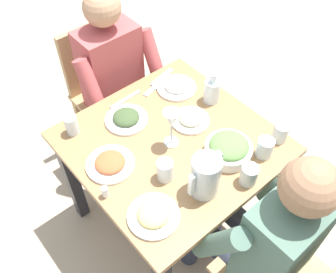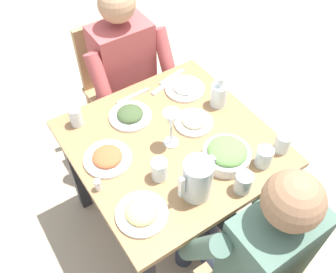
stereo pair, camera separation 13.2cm
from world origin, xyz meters
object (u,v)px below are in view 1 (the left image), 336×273
Objects in this scene: dining_table at (171,157)px; salad_bowl at (229,148)px; plate_rice_curry at (110,163)px; diner_near at (121,85)px; chair_near at (104,87)px; plate_fries at (153,215)px; plate_yoghurt at (176,86)px; water_pitcher at (205,176)px; diner_far at (260,231)px; salt_shaker at (105,192)px; water_glass_by_pitcher at (249,175)px; water_glass_far_left at (72,125)px; oil_carafe at (212,92)px; plate_beans at (190,119)px; water_glass_far_right at (280,132)px; plate_dolmas at (126,118)px; water_glass_near_left at (165,170)px; water_glass_near_right at (265,148)px; wine_glass at (172,121)px.

salad_bowl is at bearing 121.75° from dining_table.
diner_near is at bearing -129.43° from plate_rice_curry.
chair_near is 1.10m from plate_fries.
plate_yoghurt reaches higher than plate_fries.
water_pitcher is (0.17, 0.83, 0.18)m from diner_near.
diner_far is 0.64m from salt_shaker.
water_glass_far_left is at bearing -60.11° from water_glass_by_pitcher.
dining_table is 0.74× the size of diner_far.
diner_near is at bearing -117.18° from plate_fries.
diner_near is 0.77m from salad_bowl.
salad_bowl is at bearing 92.34° from chair_near.
diner_far is 0.71m from oil_carafe.
plate_rice_curry is at bearing 94.44° from water_glass_far_left.
water_glass_far_right is at bearing 123.98° from plate_beans.
diner_far is at bearing 90.29° from dining_table.
plate_beans is at bearing 138.49° from plate_dolmas.
dining_table is 0.37m from water_pitcher.
plate_fries is 2.12× the size of water_glass_near_left.
water_glass_near_left is (0.25, 0.88, 0.28)m from chair_near.
diner_near is 11.97× the size of water_glass_near_left.
plate_rice_curry is (0.29, -0.07, 0.14)m from dining_table.
plate_yoghurt is (-0.15, 0.29, 0.10)m from diner_near.
water_glass_far_left is 0.82m from water_glass_by_pitcher.
plate_rice_curry is 0.28m from water_glass_far_left.
chair_near reaches higher than water_glass_near_left.
salt_shaker reaches higher than plate_fries.
oil_carafe is at bearing -167.09° from dining_table.
chair_near is at bearing -81.54° from water_glass_near_right.
oil_carafe is at bearing -166.79° from plate_beans.
dining_table is at bearing 45.07° from plate_yoghurt.
salt_shaker is at bearing 42.31° from plate_dolmas.
diner_far is 6.36× the size of plate_beans.
salad_bowl is 2.31× the size of water_glass_far_right.
plate_dolmas is 2.11× the size of water_glass_far_left.
salt_shaker is (0.39, 0.05, 0.15)m from dining_table.
plate_beans is at bearing -97.30° from water_glass_by_pitcher.
water_glass_near_right reaches higher than salad_bowl.
diner_far is at bearing 128.85° from salt_shaker.
chair_near is 1.12m from water_glass_near_right.
chair_near is 9.54× the size of water_glass_near_right.
water_glass_by_pitcher is 0.47× the size of wine_glass.
dining_table is 0.38m from oil_carafe.
oil_carafe is at bearing -170.35° from salt_shaker.
plate_rice_curry is 1.02× the size of plate_fries.
diner_far is 5.70× the size of plate_dolmas.
water_glass_near_left is (0.15, 0.13, 0.18)m from dining_table.
wine_glass is at bearing 13.89° from oil_carafe.
water_glass_near_right is 0.95× the size of water_glass_far_left.
water_glass_near_right reaches higher than plate_yoghurt.
dining_table is 0.33m from plate_rice_curry.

